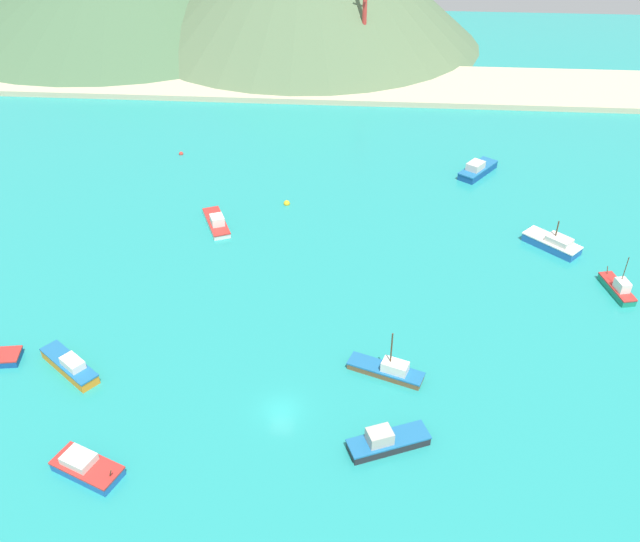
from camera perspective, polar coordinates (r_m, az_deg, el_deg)
ground at (r=97.02m, az=-1.16°, el=1.14°), size 260.00×280.00×0.50m
fishing_boat_0 at (r=77.78m, az=5.81°, el=-8.37°), size 9.10×5.18×6.24m
fishing_boat_1 at (r=71.92m, az=-19.35°, el=-15.48°), size 7.70×5.54×2.27m
fishing_boat_2 at (r=104.03m, az=19.25°, el=2.28°), size 8.24×7.97×4.67m
fishing_boat_3 at (r=82.91m, az=-20.56°, el=-7.55°), size 8.49×7.29×2.33m
fishing_boat_4 at (r=70.40m, az=5.70°, el=-14.23°), size 8.82×5.63×2.57m
fishing_boat_5 at (r=97.68m, az=24.08°, el=-1.34°), size 3.45×7.00×5.98m
fishing_boat_6 at (r=122.09m, az=13.28°, el=8.44°), size 7.73×8.99×2.59m
fishing_boat_8 at (r=104.75m, az=-8.82°, el=4.13°), size 5.92×9.11×2.28m
buoy_0 at (r=129.06m, az=-11.77°, el=9.77°), size 0.79×0.79×0.79m
buoy_1 at (r=109.84m, az=-2.85°, el=5.78°), size 1.03×1.03×1.03m
beach_strip at (r=160.23m, az=1.23°, el=15.74°), size 247.00×24.64×1.20m
radio_tower at (r=163.00m, az=3.82°, el=21.03°), size 2.79×2.23×27.91m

